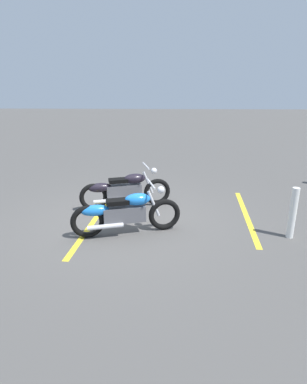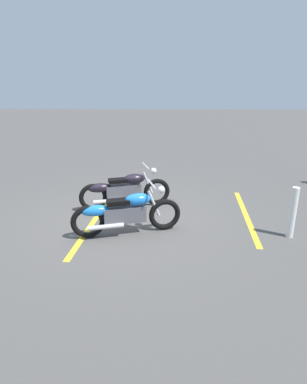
# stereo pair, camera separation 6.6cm
# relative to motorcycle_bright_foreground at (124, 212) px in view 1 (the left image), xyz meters

# --- Properties ---
(ground_plane) EXTENTS (60.00, 60.00, 0.00)m
(ground_plane) POSITION_rel_motorcycle_bright_foreground_xyz_m (-0.10, 0.73, -0.46)
(ground_plane) COLOR #514F4C
(motorcycle_bright_foreground) EXTENTS (2.18, 0.82, 1.04)m
(motorcycle_bright_foreground) POSITION_rel_motorcycle_bright_foreground_xyz_m (0.00, 0.00, 0.00)
(motorcycle_bright_foreground) COLOR black
(motorcycle_bright_foreground) RESTS_ON ground
(motorcycle_dark_foreground) EXTENTS (2.17, 0.84, 1.04)m
(motorcycle_dark_foreground) POSITION_rel_motorcycle_bright_foreground_xyz_m (-0.18, 1.42, 0.00)
(motorcycle_dark_foreground) COLOR black
(motorcycle_dark_foreground) RESTS_ON ground
(bollard_post) EXTENTS (0.14, 0.14, 1.03)m
(bollard_post) POSITION_rel_motorcycle_bright_foreground_xyz_m (3.30, -0.05, 0.05)
(bollard_post) COLOR white
(bollard_post) RESTS_ON ground
(parking_stripe_near) EXTENTS (0.38, 3.20, 0.01)m
(parking_stripe_near) POSITION_rel_motorcycle_bright_foreground_xyz_m (-0.77, 0.48, -0.46)
(parking_stripe_near) COLOR yellow
(parking_stripe_near) RESTS_ON ground
(parking_stripe_mid) EXTENTS (0.38, 3.20, 0.01)m
(parking_stripe_mid) POSITION_rel_motorcycle_bright_foreground_xyz_m (2.70, 1.01, -0.46)
(parking_stripe_mid) COLOR yellow
(parking_stripe_mid) RESTS_ON ground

